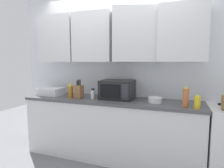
% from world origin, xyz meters
% --- Properties ---
extents(wall_back_with_cabinets, '(3.49, 0.51, 2.60)m').
position_xyz_m(wall_back_with_cabinets, '(0.00, -0.07, 1.58)').
color(wall_back_with_cabinets, white).
rests_on(wall_back_with_cabinets, ground_plane).
extents(counter_run, '(2.62, 0.63, 0.90)m').
position_xyz_m(counter_run, '(0.00, -0.30, 0.45)').
color(counter_run, silver).
rests_on(counter_run, ground_plane).
extents(microwave, '(0.48, 0.37, 0.28)m').
position_xyz_m(microwave, '(0.09, -0.25, 1.04)').
color(microwave, black).
rests_on(microwave, counter_run).
extents(dish_rack, '(0.38, 0.30, 0.12)m').
position_xyz_m(dish_rack, '(-1.05, -0.30, 0.96)').
color(dish_rack, silver).
rests_on(dish_rack, counter_run).
extents(knife_block, '(0.10, 0.12, 0.29)m').
position_xyz_m(knife_block, '(-0.46, -0.42, 1.00)').
color(knife_block, brown).
rests_on(knife_block, counter_run).
extents(bottle_spice_jar, '(0.07, 0.07, 0.24)m').
position_xyz_m(bottle_spice_jar, '(1.04, -0.46, 1.02)').
color(bottle_spice_jar, '#BC6638').
rests_on(bottle_spice_jar, counter_run).
extents(bottle_white_jar, '(0.07, 0.07, 0.15)m').
position_xyz_m(bottle_white_jar, '(-0.26, -0.35, 0.97)').
color(bottle_white_jar, white).
rests_on(bottle_white_jar, counter_run).
extents(bottle_amber_vinegar, '(0.08, 0.08, 0.21)m').
position_xyz_m(bottle_amber_vinegar, '(-0.62, -0.40, 1.00)').
color(bottle_amber_vinegar, '#AD701E').
rests_on(bottle_amber_vinegar, counter_run).
extents(bottle_yellow_mustard, '(0.07, 0.07, 0.16)m').
position_xyz_m(bottle_yellow_mustard, '(1.16, -0.51, 0.98)').
color(bottle_yellow_mustard, gold).
rests_on(bottle_yellow_mustard, counter_run).
extents(bowl_ceramic_small, '(0.18, 0.18, 0.07)m').
position_xyz_m(bowl_ceramic_small, '(0.66, -0.33, 0.94)').
color(bowl_ceramic_small, silver).
rests_on(bowl_ceramic_small, counter_run).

